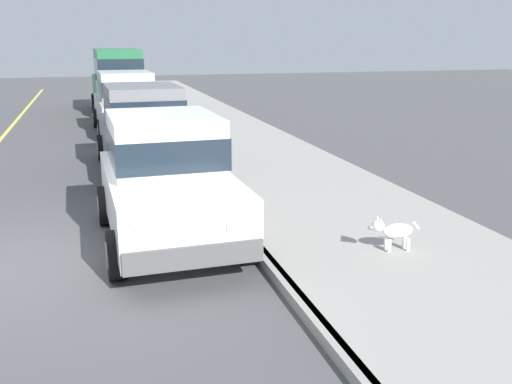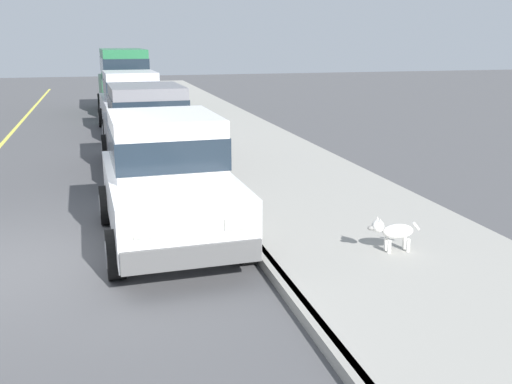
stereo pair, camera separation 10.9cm
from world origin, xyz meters
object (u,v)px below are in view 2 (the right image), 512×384
(car_white_hatchback, at_px, (167,177))
(car_grey_sedan, at_px, (148,127))
(car_silver_sedan, at_px, (131,101))
(dog_white, at_px, (393,231))
(car_green_van, at_px, (124,77))

(car_white_hatchback, distance_m, car_grey_sedan, 4.94)
(car_grey_sedan, bearing_deg, car_white_hatchback, -91.62)
(car_white_hatchback, height_order, car_silver_sedan, car_silver_sedan)
(car_white_hatchback, bearing_deg, car_grey_sedan, 88.38)
(car_grey_sedan, height_order, dog_white, car_grey_sedan)
(car_silver_sedan, bearing_deg, car_grey_sedan, -89.62)
(dog_white, bearing_deg, car_grey_sedan, 112.19)
(car_white_hatchback, distance_m, car_silver_sedan, 10.60)
(car_grey_sedan, bearing_deg, car_green_van, 90.01)
(car_white_hatchback, xyz_separation_m, car_green_van, (0.14, 16.00, 0.42))
(car_grey_sedan, relative_size, car_silver_sedan, 1.00)
(car_white_hatchback, bearing_deg, car_silver_sedan, 89.45)
(car_white_hatchback, distance_m, dog_white, 3.33)
(car_white_hatchback, bearing_deg, car_green_van, 89.51)
(car_silver_sedan, xyz_separation_m, dog_white, (2.73, -12.26, -0.55))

